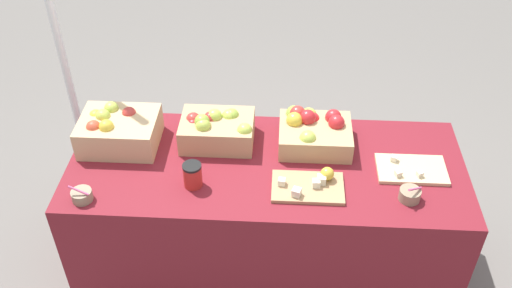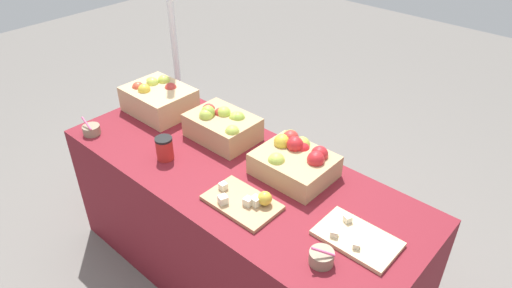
{
  "view_description": "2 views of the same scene",
  "coord_description": "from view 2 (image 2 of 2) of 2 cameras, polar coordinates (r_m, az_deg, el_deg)",
  "views": [
    {
      "loc": [
        0.07,
        -2.05,
        2.53
      ],
      "look_at": [
        -0.05,
        0.06,
        0.81
      ],
      "focal_mm": 39.93,
      "sensor_mm": 36.0,
      "label": 1
    },
    {
      "loc": [
        1.25,
        -1.25,
        2.07
      ],
      "look_at": [
        0.1,
        0.03,
        0.92
      ],
      "focal_mm": 31.98,
      "sensor_mm": 36.0,
      "label": 2
    }
  ],
  "objects": [
    {
      "name": "table",
      "position": [
        2.45,
        -2.29,
        -10.17
      ],
      "size": [
        1.9,
        0.76,
        0.74
      ],
      "primitive_type": "cube",
      "color": "maroon",
      "rests_on": "ground_plane"
    },
    {
      "name": "tent_pole",
      "position": [
        3.15,
        -10.56,
        15.66
      ],
      "size": [
        0.04,
        0.04,
        2.24
      ],
      "primitive_type": "cylinder",
      "color": "white",
      "rests_on": "ground_plane"
    },
    {
      "name": "cutting_board_back",
      "position": [
        1.89,
        12.45,
        -11.4
      ],
      "size": [
        0.32,
        0.2,
        0.05
      ],
      "color": "#D1B284",
      "rests_on": "table"
    },
    {
      "name": "apple_crate_right",
      "position": [
        2.16,
        4.91,
        -2.0
      ],
      "size": [
        0.35,
        0.29,
        0.17
      ],
      "color": "tan",
      "rests_on": "table"
    },
    {
      "name": "apple_crate_left",
      "position": [
        2.72,
        -12.1,
        5.6
      ],
      "size": [
        0.38,
        0.3,
        0.19
      ],
      "color": "tan",
      "rests_on": "table"
    },
    {
      "name": "sample_bowl_mid",
      "position": [
        2.62,
        -19.89,
        1.69
      ],
      "size": [
        0.09,
        0.09,
        0.1
      ],
      "color": "gray",
      "rests_on": "table"
    },
    {
      "name": "ground_plane",
      "position": [
        2.72,
        -2.11,
        -15.8
      ],
      "size": [
        10.0,
        10.0,
        0.0
      ],
      "primitive_type": "plane",
      "color": "slate"
    },
    {
      "name": "coffee_cup",
      "position": [
        2.3,
        -11.37,
        -0.53
      ],
      "size": [
        0.09,
        0.09,
        0.12
      ],
      "color": "red",
      "rests_on": "table"
    },
    {
      "name": "sample_bowl_near",
      "position": [
        1.78,
        8.19,
        -13.83
      ],
      "size": [
        0.1,
        0.1,
        0.1
      ],
      "color": "gray",
      "rests_on": "table"
    },
    {
      "name": "apple_crate_middle",
      "position": [
        2.41,
        -4.28,
        2.41
      ],
      "size": [
        0.36,
        0.26,
        0.18
      ],
      "color": "tan",
      "rests_on": "table"
    },
    {
      "name": "cutting_board_front",
      "position": [
        2.0,
        -1.38,
        -7.19
      ],
      "size": [
        0.33,
        0.2,
        0.08
      ],
      "color": "tan",
      "rests_on": "table"
    }
  ]
}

